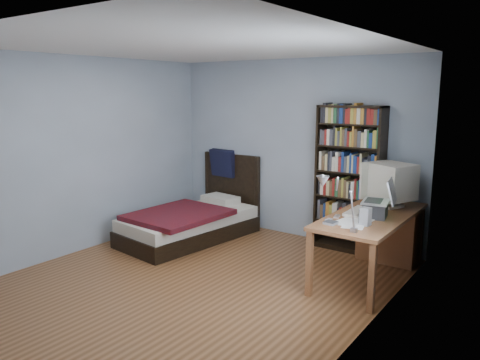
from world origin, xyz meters
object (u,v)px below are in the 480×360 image
(desk, at_px, (385,231))
(keyboard, at_px, (358,212))
(bed, at_px, (193,220))
(soda_can, at_px, (369,204))
(bookshelf, at_px, (349,179))
(speaker, at_px, (366,217))
(desk_lamp, at_px, (328,187))
(laptop, at_px, (377,207))
(crt_monitor, at_px, (391,182))

(desk, relative_size, keyboard, 3.78)
(desk, distance_m, bed, 2.62)
(soda_can, height_order, bookshelf, bookshelf)
(bed, bearing_deg, speaker, -8.54)
(desk_lamp, bearing_deg, bookshelf, 106.88)
(soda_can, relative_size, bookshelf, 0.06)
(bookshelf, xyz_separation_m, bed, (-1.98, -0.80, -0.69))
(laptop, distance_m, bed, 2.71)
(bookshelf, bearing_deg, bed, -157.97)
(crt_monitor, relative_size, desk_lamp, 0.99)
(desk, bearing_deg, desk_lamp, -90.82)
(soda_can, height_order, bed, bed)
(desk, xyz_separation_m, keyboard, (-0.14, -0.54, 0.32))
(soda_can, distance_m, bookshelf, 0.71)
(laptop, relative_size, speaker, 2.33)
(keyboard, bearing_deg, laptop, -10.05)
(desk_lamp, height_order, bed, desk_lamp)
(desk_lamp, bearing_deg, laptop, 83.85)
(soda_can, bearing_deg, keyboard, -92.99)
(laptop, xyz_separation_m, bed, (-2.65, 0.04, -0.59))
(soda_can, bearing_deg, speaker, -72.17)
(laptop, bearing_deg, desk_lamp, -96.15)
(desk_lamp, bearing_deg, speaker, 79.41)
(desk, bearing_deg, keyboard, -104.04)
(crt_monitor, distance_m, laptop, 0.58)
(speaker, xyz_separation_m, bookshelf, (-0.68, 1.20, 0.12))
(laptop, xyz_separation_m, keyboard, (-0.22, 0.04, -0.10))
(bed, bearing_deg, desk, 12.02)
(speaker, distance_m, bed, 2.75)
(crt_monitor, distance_m, bed, 2.76)
(desk, distance_m, laptop, 0.73)
(laptop, bearing_deg, bed, 179.23)
(laptop, bearing_deg, desk, 98.44)
(desk_lamp, xyz_separation_m, bed, (-2.54, 1.05, -0.96))
(desk, height_order, laptop, laptop)
(desk, xyz_separation_m, desk_lamp, (-0.02, -1.59, 0.80))
(keyboard, height_order, bookshelf, bookshelf)
(speaker, bearing_deg, desk_lamp, -95.79)
(bookshelf, bearing_deg, crt_monitor, -24.54)
(desk_lamp, distance_m, bed, 2.91)
(laptop, xyz_separation_m, soda_can, (-0.21, 0.32, -0.06))
(laptop, relative_size, bookshelf, 0.23)
(keyboard, xyz_separation_m, bookshelf, (-0.45, 0.80, 0.20))
(desk_lamp, distance_m, bookshelf, 1.95)
(crt_monitor, bearing_deg, soda_can, -124.85)
(desk, distance_m, keyboard, 0.65)
(crt_monitor, bearing_deg, desk_lamp, -92.30)
(bookshelf, bearing_deg, keyboard, -60.80)
(speaker, relative_size, soda_can, 1.60)
(desk, xyz_separation_m, laptop, (0.09, -0.58, 0.43))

